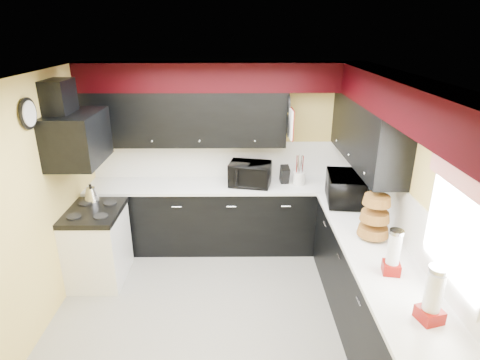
{
  "coord_description": "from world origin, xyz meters",
  "views": [
    {
      "loc": [
        0.17,
        -3.46,
        2.92
      ],
      "look_at": [
        0.21,
        0.65,
        1.33
      ],
      "focal_mm": 30.0,
      "sensor_mm": 36.0,
      "label": 1
    }
  ],
  "objects_px": {
    "toaster_oven": "(250,174)",
    "knife_block": "(285,175)",
    "utensil_crock": "(299,178)",
    "kettle": "(91,194)",
    "microwave": "(345,188)"
  },
  "relations": [
    {
      "from": "toaster_oven",
      "to": "knife_block",
      "type": "xyz_separation_m",
      "value": [
        0.47,
        0.06,
        -0.03
      ]
    },
    {
      "from": "utensil_crock",
      "to": "toaster_oven",
      "type": "bearing_deg",
      "value": -178.36
    },
    {
      "from": "kettle",
      "to": "knife_block",
      "type": "bearing_deg",
      "value": 11.85
    },
    {
      "from": "toaster_oven",
      "to": "utensil_crock",
      "type": "distance_m",
      "value": 0.66
    },
    {
      "from": "utensil_crock",
      "to": "kettle",
      "type": "xyz_separation_m",
      "value": [
        -2.59,
        -0.46,
        -0.02
      ]
    },
    {
      "from": "toaster_oven",
      "to": "microwave",
      "type": "height_order",
      "value": "microwave"
    },
    {
      "from": "utensil_crock",
      "to": "knife_block",
      "type": "xyz_separation_m",
      "value": [
        -0.19,
        0.05,
        0.03
      ]
    },
    {
      "from": "utensil_crock",
      "to": "microwave",
      "type": "bearing_deg",
      "value": -50.38
    },
    {
      "from": "utensil_crock",
      "to": "knife_block",
      "type": "relative_size",
      "value": 0.73
    },
    {
      "from": "toaster_oven",
      "to": "microwave",
      "type": "bearing_deg",
      "value": -14.08
    },
    {
      "from": "toaster_oven",
      "to": "kettle",
      "type": "xyz_separation_m",
      "value": [
        -1.94,
        -0.44,
        -0.09
      ]
    },
    {
      "from": "toaster_oven",
      "to": "utensil_crock",
      "type": "xyz_separation_m",
      "value": [
        0.65,
        0.02,
        -0.07
      ]
    },
    {
      "from": "microwave",
      "to": "knife_block",
      "type": "distance_m",
      "value": 0.9
    },
    {
      "from": "kettle",
      "to": "toaster_oven",
      "type": "bearing_deg",
      "value": 12.77
    },
    {
      "from": "microwave",
      "to": "kettle",
      "type": "bearing_deg",
      "value": 94.99
    }
  ]
}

